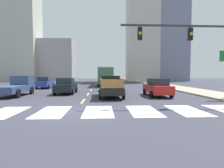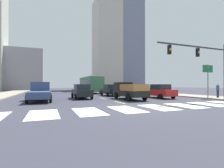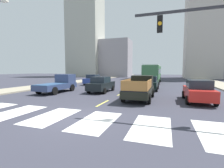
{
  "view_description": "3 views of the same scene",
  "coord_description": "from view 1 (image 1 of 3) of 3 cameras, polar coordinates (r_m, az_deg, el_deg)",
  "views": [
    {
      "loc": [
        1.52,
        -10.21,
        2.11
      ],
      "look_at": [
        2.59,
        9.81,
        1.03
      ],
      "focal_mm": 28.91,
      "sensor_mm": 36.0,
      "label": 1
    },
    {
      "loc": [
        -6.23,
        -9.91,
        1.64
      ],
      "look_at": [
        2.32,
        11.77,
        1.77
      ],
      "focal_mm": 26.18,
      "sensor_mm": 36.0,
      "label": 2
    },
    {
      "loc": [
        4.45,
        -7.02,
        2.49
      ],
      "look_at": [
        -1.53,
        10.68,
        0.84
      ],
      "focal_mm": 25.92,
      "sensor_mm": 36.0,
      "label": 3
    }
  ],
  "objects": [
    {
      "name": "sedan_near_right",
      "position": [
        29.05,
        -20.37,
        0.42
      ],
      "size": [
        2.02,
        4.4,
        1.72
      ],
      "rotation": [
        0.0,
        0.0,
        -0.0
      ],
      "color": "navy",
      "rests_on": "ground"
    },
    {
      "name": "block_mid_left",
      "position": [
        63.81,
        -27.48,
        14.43
      ],
      "size": [
        11.83,
        8.6,
        30.09
      ],
      "primitive_type": "cube",
      "color": "#AFB0A1",
      "rests_on": "ground"
    },
    {
      "name": "crosswalk_stripe_2",
      "position": [
        11.75,
        -30.69,
        -7.68
      ],
      "size": [
        1.64,
        3.36,
        0.01
      ],
      "primitive_type": "cube",
      "color": "white",
      "rests_on": "ground"
    },
    {
      "name": "block_mid_right",
      "position": [
        59.55,
        9.48,
        16.64
      ],
      "size": [
        9.18,
        8.54,
        32.22
      ],
      "primitive_type": "cube",
      "color": "beige",
      "rests_on": "ground"
    },
    {
      "name": "lane_dash_1",
      "position": [
        19.39,
        -7.56,
        -3.18
      ],
      "size": [
        0.16,
        2.4,
        0.01
      ],
      "primitive_type": "cube",
      "color": "#D4CB50",
      "rests_on": "ground"
    },
    {
      "name": "lane_dash_4",
      "position": [
        34.31,
        -5.6,
        -0.45
      ],
      "size": [
        0.16,
        2.4,
        0.01
      ],
      "primitive_type": "cube",
      "color": "#D4CB50",
      "rests_on": "ground"
    },
    {
      "name": "sedan_near_left",
      "position": [
        23.32,
        -0.54,
        0.01
      ],
      "size": [
        2.02,
        4.4,
        1.72
      ],
      "rotation": [
        0.0,
        0.0,
        0.02
      ],
      "color": "black",
      "rests_on": "ground"
    },
    {
      "name": "sedan_mid",
      "position": [
        17.92,
        14.11,
        -1.01
      ],
      "size": [
        2.02,
        4.4,
        1.72
      ],
      "rotation": [
        0.0,
        0.0,
        0.0
      ],
      "color": "red",
      "rests_on": "ground"
    },
    {
      "name": "crosswalk_stripe_3",
      "position": [
        10.8,
        -18.31,
        -8.32
      ],
      "size": [
        1.64,
        3.36,
        0.01
      ],
      "primitive_type": "cube",
      "color": "white",
      "rests_on": "ground"
    },
    {
      "name": "traffic_signal_gantry",
      "position": [
        14.24,
        27.57,
        11.14
      ],
      "size": [
        8.8,
        0.27,
        6.0
      ],
      "color": "#2D2D33",
      "rests_on": "ground"
    },
    {
      "name": "block_low_left",
      "position": [
        60.8,
        -17.39,
        7.02
      ],
      "size": [
        11.47,
        7.86,
        12.87
      ],
      "primitive_type": "cube",
      "color": "#979197",
      "rests_on": "ground"
    },
    {
      "name": "tower_tall_centre",
      "position": [
        64.01,
        18.11,
        21.07
      ],
      "size": [
        9.36,
        8.27,
        44.07
      ],
      "primitive_type": "cube",
      "color": "slate",
      "rests_on": "ground"
    },
    {
      "name": "city_bus",
      "position": [
        33.55,
        -2.18,
        2.81
      ],
      "size": [
        2.72,
        10.8,
        3.32
      ],
      "rotation": [
        0.0,
        0.0,
        -0.0
      ],
      "color": "#3C6F45",
      "rests_on": "ground"
    },
    {
      "name": "lane_dash_3",
      "position": [
        29.33,
        -6.03,
        -1.05
      ],
      "size": [
        0.16,
        2.4,
        0.01
      ],
      "primitive_type": "cube",
      "color": "#D4CB50",
      "rests_on": "ground"
    },
    {
      "name": "crosswalk_stripe_5",
      "position": [
        10.69,
        9.84,
        -8.33
      ],
      "size": [
        1.64,
        3.36,
        0.01
      ],
      "primitive_type": "cube",
      "color": "white",
      "rests_on": "ground"
    },
    {
      "name": "lane_dash_2",
      "position": [
        24.35,
        -6.64,
        -1.9
      ],
      "size": [
        0.16,
        2.4,
        0.01
      ],
      "primitive_type": "cube",
      "color": "#D4CB50",
      "rests_on": "ground"
    },
    {
      "name": "lane_dash_6",
      "position": [
        44.29,
        -5.03,
        0.35
      ],
      "size": [
        0.16,
        2.4,
        0.01
      ],
      "primitive_type": "cube",
      "color": "#D4CB50",
      "rests_on": "ground"
    },
    {
      "name": "sidewalk_left",
      "position": [
        31.73,
        -29.98,
        -1.01
      ],
      "size": [
        3.99,
        110.0,
        0.15
      ],
      "primitive_type": "cube",
      "color": "gray",
      "rests_on": "ground"
    },
    {
      "name": "lane_dash_0",
      "position": [
        14.45,
        -9.12,
        -5.34
      ],
      "size": [
        0.16,
        2.4,
        0.01
      ],
      "primitive_type": "cube",
      "color": "#D4CB50",
      "rests_on": "ground"
    },
    {
      "name": "crosswalk_stripe_6",
      "position": [
        11.54,
        22.58,
        -7.67
      ],
      "size": [
        1.64,
        3.36,
        0.01
      ],
      "primitive_type": "cube",
      "color": "white",
      "rests_on": "ground"
    },
    {
      "name": "ground_plane",
      "position": [
        10.54,
        -11.43,
        -8.53
      ],
      "size": [
        160.0,
        160.0,
        0.0
      ],
      "primitive_type": "plane",
      "color": "#353541"
    },
    {
      "name": "lane_dash_5",
      "position": [
        39.3,
        -5.27,
        -0.0
      ],
      "size": [
        0.16,
        2.4,
        0.01
      ],
      "primitive_type": "cube",
      "color": "#D4CB50",
      "rests_on": "ground"
    },
    {
      "name": "lane_dash_7",
      "position": [
        49.28,
        -4.83,
        0.62
      ],
      "size": [
        0.16,
        2.4,
        0.01
      ],
      "primitive_type": "cube",
      "color": "#D4CB50",
      "rests_on": "ground"
    },
    {
      "name": "sidewalk_right",
      "position": [
        30.47,
        18.76,
        -0.91
      ],
      "size": [
        3.99,
        110.0,
        0.15
      ],
      "primitive_type": "cube",
      "color": "gray",
      "rests_on": "ground"
    },
    {
      "name": "crosswalk_stripe_4",
      "position": [
        10.43,
        -4.31,
        -8.58
      ],
      "size": [
        1.64,
        3.36,
        0.01
      ],
      "primitive_type": "cube",
      "color": "white",
      "rests_on": "ground"
    },
    {
      "name": "sedan_far",
      "position": [
        20.27,
        -14.34,
        -0.55
      ],
      "size": [
        2.02,
        4.4,
        1.72
      ],
      "rotation": [
        0.0,
        0.0,
        0.02
      ],
      "color": "black",
      "rests_on": "ground"
    },
    {
      "name": "pickup_dark",
      "position": [
        20.33,
        -27.74,
        -0.63
      ],
      "size": [
        2.18,
        5.2,
        1.96
      ],
      "rotation": [
        0.0,
        0.0,
        -0.05
      ],
      "color": "navy",
      "rests_on": "ground"
    },
    {
      "name": "pickup_stakebed",
      "position": [
        17.14,
        -0.36,
        -0.84
      ],
      "size": [
        2.18,
        5.2,
        1.96
      ],
      "rotation": [
        0.0,
        0.0,
        0.04
      ],
      "color": "black",
      "rests_on": "ground"
    }
  ]
}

